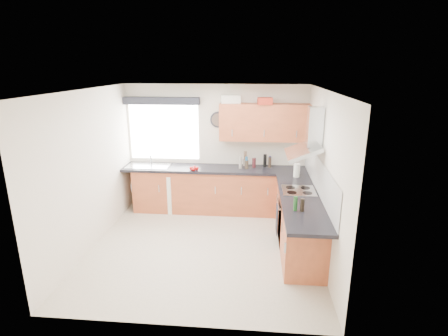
# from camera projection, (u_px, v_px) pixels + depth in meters

# --- Properties ---
(ground_plane) EXTENTS (3.60, 3.60, 0.00)m
(ground_plane) POSITION_uv_depth(u_px,v_px,m) (204.00, 247.00, 5.68)
(ground_plane) COLOR beige
(ceiling) EXTENTS (3.60, 3.60, 0.02)m
(ceiling) POSITION_uv_depth(u_px,v_px,m) (201.00, 90.00, 4.97)
(ceiling) COLOR white
(ceiling) RESTS_ON wall_back
(wall_back) EXTENTS (3.60, 0.02, 2.50)m
(wall_back) POSITION_uv_depth(u_px,v_px,m) (216.00, 147.00, 7.05)
(wall_back) COLOR silver
(wall_back) RESTS_ON ground_plane
(wall_front) EXTENTS (3.60, 0.02, 2.50)m
(wall_front) POSITION_uv_depth(u_px,v_px,m) (177.00, 225.00, 3.61)
(wall_front) COLOR silver
(wall_front) RESTS_ON ground_plane
(wall_left) EXTENTS (0.02, 3.60, 2.50)m
(wall_left) POSITION_uv_depth(u_px,v_px,m) (89.00, 171.00, 5.48)
(wall_left) COLOR silver
(wall_left) RESTS_ON ground_plane
(wall_right) EXTENTS (0.02, 3.60, 2.50)m
(wall_right) POSITION_uv_depth(u_px,v_px,m) (323.00, 177.00, 5.17)
(wall_right) COLOR silver
(wall_right) RESTS_ON ground_plane
(window) EXTENTS (1.40, 0.02, 1.10)m
(window) POSITION_uv_depth(u_px,v_px,m) (164.00, 132.00, 7.04)
(window) COLOR white
(window) RESTS_ON wall_back
(window_blind) EXTENTS (1.50, 0.18, 0.14)m
(window_blind) POSITION_uv_depth(u_px,v_px,m) (161.00, 101.00, 6.78)
(window_blind) COLOR #20222A
(window_blind) RESTS_ON wall_back
(splashback) EXTENTS (0.01, 3.00, 0.54)m
(splashback) POSITION_uv_depth(u_px,v_px,m) (318.00, 175.00, 5.48)
(splashback) COLOR white
(splashback) RESTS_ON wall_right
(base_cab_back) EXTENTS (3.00, 0.58, 0.86)m
(base_cab_back) POSITION_uv_depth(u_px,v_px,m) (210.00, 190.00, 7.01)
(base_cab_back) COLOR #A04A2A
(base_cab_back) RESTS_ON ground_plane
(base_cab_corner) EXTENTS (0.60, 0.60, 0.86)m
(base_cab_corner) POSITION_uv_depth(u_px,v_px,m) (290.00, 193.00, 6.86)
(base_cab_corner) COLOR #A04A2A
(base_cab_corner) RESTS_ON ground_plane
(base_cab_right) EXTENTS (0.58, 2.10, 0.86)m
(base_cab_right) POSITION_uv_depth(u_px,v_px,m) (299.00, 222.00, 5.57)
(base_cab_right) COLOR #A04A2A
(base_cab_right) RESTS_ON ground_plane
(worktop_back) EXTENTS (3.60, 0.62, 0.05)m
(worktop_back) POSITION_uv_depth(u_px,v_px,m) (214.00, 169.00, 6.86)
(worktop_back) COLOR black
(worktop_back) RESTS_ON base_cab_back
(worktop_right) EXTENTS (0.62, 2.42, 0.05)m
(worktop_right) POSITION_uv_depth(u_px,v_px,m) (301.00, 199.00, 5.30)
(worktop_right) COLOR black
(worktop_right) RESTS_ON base_cab_right
(sink) EXTENTS (0.84, 0.46, 0.10)m
(sink) POSITION_uv_depth(u_px,v_px,m) (148.00, 164.00, 6.96)
(sink) COLOR silver
(sink) RESTS_ON worktop_back
(oven) EXTENTS (0.56, 0.58, 0.85)m
(oven) POSITION_uv_depth(u_px,v_px,m) (297.00, 219.00, 5.72)
(oven) COLOR black
(oven) RESTS_ON ground_plane
(hob_plate) EXTENTS (0.52, 0.52, 0.01)m
(hob_plate) POSITION_uv_depth(u_px,v_px,m) (299.00, 191.00, 5.58)
(hob_plate) COLOR silver
(hob_plate) RESTS_ON worktop_right
(extractor_hood) EXTENTS (0.52, 0.78, 0.66)m
(extractor_hood) POSITION_uv_depth(u_px,v_px,m) (309.00, 138.00, 5.33)
(extractor_hood) COLOR silver
(extractor_hood) RESTS_ON wall_right
(upper_cabinets) EXTENTS (1.70, 0.35, 0.70)m
(upper_cabinets) POSITION_uv_depth(u_px,v_px,m) (264.00, 122.00, 6.64)
(upper_cabinets) COLOR #A04A2A
(upper_cabinets) RESTS_ON wall_back
(washing_machine) EXTENTS (0.66, 0.65, 0.78)m
(washing_machine) POSITION_uv_depth(u_px,v_px,m) (166.00, 191.00, 7.11)
(washing_machine) COLOR white
(washing_machine) RESTS_ON ground_plane
(wall_clock) EXTENTS (0.31, 0.04, 0.31)m
(wall_clock) POSITION_uv_depth(u_px,v_px,m) (218.00, 120.00, 6.84)
(wall_clock) COLOR #20222A
(wall_clock) RESTS_ON wall_back
(casserole) EXTENTS (0.39, 0.31, 0.15)m
(casserole) POSITION_uv_depth(u_px,v_px,m) (231.00, 99.00, 6.67)
(casserole) COLOR white
(casserole) RESTS_ON upper_cabinets
(storage_box) EXTENTS (0.28, 0.24, 0.12)m
(storage_box) POSITION_uv_depth(u_px,v_px,m) (265.00, 101.00, 6.43)
(storage_box) COLOR #A32716
(storage_box) RESTS_ON upper_cabinets
(utensil_pot) EXTENTS (0.11, 0.11, 0.12)m
(utensil_pot) POSITION_uv_depth(u_px,v_px,m) (245.00, 163.00, 6.98)
(utensil_pot) COLOR #7D6C60
(utensil_pot) RESTS_ON worktop_back
(kitchen_roll) EXTENTS (0.13, 0.13, 0.24)m
(kitchen_roll) POSITION_uv_depth(u_px,v_px,m) (297.00, 170.00, 6.26)
(kitchen_roll) COLOR white
(kitchen_roll) RESTS_ON worktop_right
(tomato_cluster) EXTENTS (0.20, 0.20, 0.07)m
(tomato_cluster) POSITION_uv_depth(u_px,v_px,m) (194.00, 168.00, 6.69)
(tomato_cluster) COLOR #AE0B0A
(tomato_cluster) RESTS_ON worktop_back
(jar_0) EXTENTS (0.07, 0.07, 0.16)m
(jar_0) POSITION_uv_depth(u_px,v_px,m) (247.00, 165.00, 6.77)
(jar_0) COLOR #3F3123
(jar_0) RESTS_ON worktop_back
(jar_1) EXTENTS (0.06, 0.06, 0.21)m
(jar_1) POSITION_uv_depth(u_px,v_px,m) (270.00, 162.00, 6.85)
(jar_1) COLOR #32261C
(jar_1) RESTS_ON worktop_back
(jar_2) EXTENTS (0.05, 0.05, 0.23)m
(jar_2) POSITION_uv_depth(u_px,v_px,m) (246.00, 163.00, 6.77)
(jar_2) COLOR navy
(jar_2) RESTS_ON worktop_back
(jar_3) EXTENTS (0.05, 0.05, 0.22)m
(jar_3) POSITION_uv_depth(u_px,v_px,m) (270.00, 162.00, 6.88)
(jar_3) COLOR navy
(jar_3) RESTS_ON worktop_back
(jar_4) EXTENTS (0.07, 0.07, 0.19)m
(jar_4) POSITION_uv_depth(u_px,v_px,m) (254.00, 163.00, 6.85)
(jar_4) COLOR #48191D
(jar_4) RESTS_ON worktop_back
(jar_5) EXTENTS (0.06, 0.06, 0.25)m
(jar_5) POSITION_uv_depth(u_px,v_px,m) (265.00, 160.00, 6.89)
(jar_5) COLOR black
(jar_5) RESTS_ON worktop_back
(jar_6) EXTENTS (0.06, 0.06, 0.23)m
(jar_6) POSITION_uv_depth(u_px,v_px,m) (240.00, 162.00, 6.79)
(jar_6) COLOR gray
(jar_6) RESTS_ON worktop_back
(bottle_0) EXTENTS (0.06, 0.06, 0.18)m
(bottle_0) POSITION_uv_depth(u_px,v_px,m) (302.00, 205.00, 4.78)
(bottle_0) COLOR black
(bottle_0) RESTS_ON worktop_right
(bottle_1) EXTENTS (0.05, 0.05, 0.21)m
(bottle_1) POSITION_uv_depth(u_px,v_px,m) (295.00, 204.00, 4.80)
(bottle_1) COLOR #1A491D
(bottle_1) RESTS_ON worktop_right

